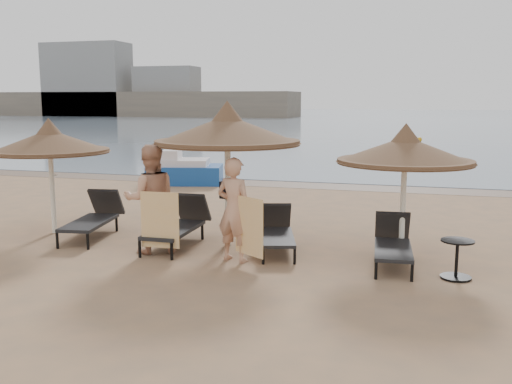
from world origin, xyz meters
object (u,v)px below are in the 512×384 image
lounger_far_left (95,216)px  lounger_near_left (179,223)px  palapa_right (405,151)px  lounger_near_right (277,231)px  lounger_far_right (393,242)px  palapa_center (227,131)px  palapa_left (50,142)px  person_right (234,201)px  pedal_boat (184,171)px  side_table (457,260)px  person_left (150,190)px

lounger_far_left → lounger_near_left: 2.02m
palapa_right → lounger_near_right: size_ratio=1.28×
lounger_far_left → lounger_far_right: 6.22m
palapa_center → lounger_near_right: size_ratio=1.48×
palapa_left → lounger_far_right: 7.40m
lounger_far_right → person_right: size_ratio=0.88×
lounger_near_left → lounger_far_left: bearing=175.0°
pedal_boat → lounger_far_right: bearing=-61.1°
palapa_right → lounger_far_right: size_ratio=1.29×
lounger_far_left → lounger_far_right: lounger_far_left is taller
lounger_far_right → side_table: lounger_far_right is taller
lounger_far_right → lounger_near_right: bearing=167.7°
person_left → person_right: bearing=147.8°
pedal_boat → palapa_left: bearing=-102.6°
palapa_center → lounger_far_left: size_ratio=1.34×
lounger_far_right → pedal_boat: 10.86m
lounger_far_left → lounger_near_right: 4.01m
palapa_center → pedal_boat: palapa_center is taller
person_left → person_right: person_left is taller
palapa_left → lounger_far_right: palapa_left is taller
pedal_boat → side_table: bearing=-59.5°
palapa_left → side_table: palapa_left is taller
palapa_right → lounger_far_left: bearing=-178.5°
lounger_far_right → side_table: 1.22m
palapa_center → lounger_near_left: palapa_center is taller
lounger_near_left → lounger_far_right: (4.20, -0.22, -0.05)m
palapa_center → side_table: (4.27, -1.05, -1.98)m
palapa_left → palapa_center: size_ratio=0.87×
lounger_near_left → palapa_right: bearing=3.1°
palapa_center → lounger_far_right: size_ratio=1.50×
lounger_near_left → lounger_near_right: bearing=1.9°
lounger_far_left → pedal_boat: (-1.17, 7.60, 0.02)m
lounger_near_right → pedal_boat: pedal_boat is taller
palapa_left → lounger_near_left: 3.40m
palapa_left → lounger_near_right: (5.00, -0.03, -1.61)m
side_table → person_left: 5.56m
palapa_left → lounger_far_left: size_ratio=1.17×
lounger_near_left → person_right: (1.45, -0.87, 0.67)m
palapa_right → person_left: palapa_right is taller
palapa_left → person_left: (2.76, -0.87, -0.79)m
palapa_right → pedal_boat: bearing=135.3°
lounger_near_left → palapa_left: bearing=176.6°
lounger_far_right → pedal_boat: bearing=128.8°
palapa_center → lounger_near_left: 2.10m
lounger_far_left → palapa_right: bearing=-7.7°
palapa_left → person_right: (4.46, -0.99, -0.89)m
lounger_far_left → person_left: 2.12m
lounger_near_left → pedal_boat: size_ratio=0.77×
palapa_left → lounger_near_left: palapa_left is taller
lounger_far_right → pedal_boat: pedal_boat is taller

